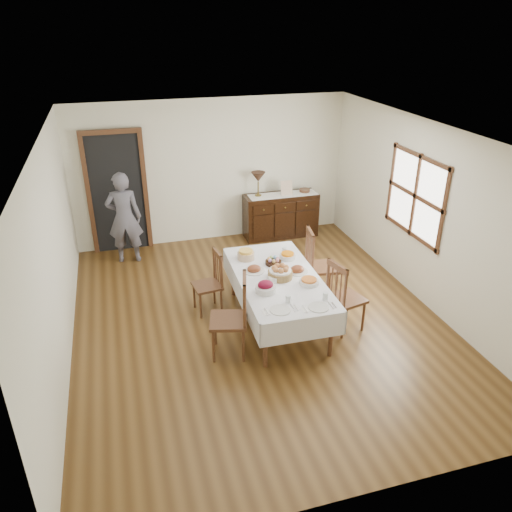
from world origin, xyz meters
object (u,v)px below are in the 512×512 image
object	(u,v)px
chair_right_far	(319,264)
sideboard	(281,215)
chair_left_near	(233,316)
person	(124,215)
dining_table	(278,282)
chair_right_near	(343,296)
chair_left_far	(210,282)
table_lamp	(258,178)

from	to	relation	value
chair_right_far	sideboard	distance (m)	2.34
chair_left_near	person	xyz separation A→B (m)	(-1.13, 3.08, 0.30)
sideboard	dining_table	bearing A→B (deg)	-109.39
chair_right_far	chair_right_near	bearing A→B (deg)	-172.57
dining_table	chair_right_far	world-z (taller)	chair_right_far
chair_right_far	sideboard	xyz separation A→B (m)	(0.19, 2.33, -0.13)
chair_left_far	person	size ratio (longest dim) A/B	0.54
chair_right_far	person	world-z (taller)	person
chair_right_near	chair_right_far	distance (m)	0.93
dining_table	person	size ratio (longest dim) A/B	1.26
dining_table	chair_right_near	distance (m)	0.89
chair_left_near	sideboard	bearing A→B (deg)	167.30
chair_right_near	sideboard	distance (m)	3.26
chair_left_near	chair_left_far	size ratio (longest dim) A/B	1.18
dining_table	table_lamp	world-z (taller)	table_lamp
chair_right_far	sideboard	size ratio (longest dim) A/B	0.78
chair_right_near	dining_table	bearing A→B (deg)	49.64
chair_left_near	table_lamp	xyz separation A→B (m)	(1.31, 3.40, 0.64)
dining_table	chair_left_near	size ratio (longest dim) A/B	1.97
chair_left_near	chair_left_far	xyz separation A→B (m)	(-0.07, 1.08, -0.08)
dining_table	sideboard	xyz separation A→B (m)	(1.00, 2.86, -0.22)
chair_right_far	sideboard	bearing A→B (deg)	4.52
chair_right_far	person	xyz separation A→B (m)	(-2.69, 2.04, 0.30)
chair_right_far	table_lamp	world-z (taller)	table_lamp
dining_table	table_lamp	xyz separation A→B (m)	(0.57, 2.89, 0.55)
chair_left_far	table_lamp	xyz separation A→B (m)	(1.39, 2.31, 0.73)
chair_left_near	chair_right_near	xyz separation A→B (m)	(1.54, 0.11, -0.03)
dining_table	chair_right_far	distance (m)	0.97
table_lamp	chair_right_far	bearing A→B (deg)	-83.96
chair_left_far	chair_right_far	world-z (taller)	chair_right_far
dining_table	chair_right_far	xyz separation A→B (m)	(0.82, 0.53, -0.09)
dining_table	chair_left_far	size ratio (longest dim) A/B	2.33
chair_left_far	chair_right_near	bearing A→B (deg)	51.50
sideboard	person	xyz separation A→B (m)	(-2.88, -0.29, 0.43)
chair_left_far	chair_right_far	distance (m)	1.64
dining_table	chair_left_far	world-z (taller)	chair_left_far
person	chair_right_far	bearing A→B (deg)	149.31
dining_table	person	distance (m)	3.19
chair_left_far	table_lamp	bearing A→B (deg)	141.78
dining_table	chair_left_near	world-z (taller)	chair_left_near
chair_right_near	chair_right_far	xyz separation A→B (m)	(0.03, 0.93, 0.03)
dining_table	chair_left_near	xyz separation A→B (m)	(-0.75, -0.51, -0.09)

